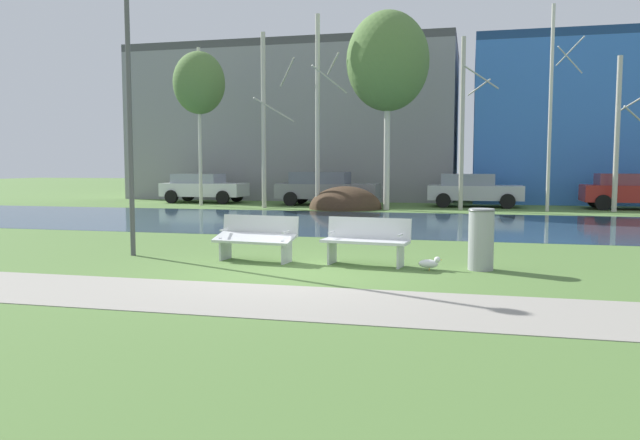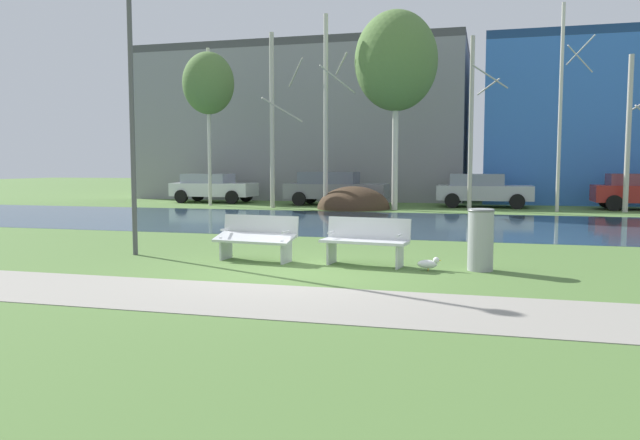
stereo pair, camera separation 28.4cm
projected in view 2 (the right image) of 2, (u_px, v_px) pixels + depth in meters
The scene contains 20 objects.
ground_plane at pixel (385, 221), 20.37m from camera, with size 120.00×120.00×0.00m, color #517538.
paved_path_strip at pixel (243, 299), 8.55m from camera, with size 60.00×2.05×0.01m, color gray.
river_band at pixel (382, 223), 19.87m from camera, with size 80.00×8.74×0.01m, color #2D475B.
soil_mound at pixel (354, 209), 26.25m from camera, with size 3.08×3.15×1.92m, color #423021.
bench_left at pixel (256, 236), 11.94m from camera, with size 1.66×0.75×0.87m.
bench_right at pixel (366, 240), 11.38m from camera, with size 1.66×0.75×0.87m.
trash_bin at pixel (481, 239), 10.82m from camera, with size 0.47×0.47×1.08m.
seagull at pixel (429, 264), 10.79m from camera, with size 0.41×0.15×0.25m.
streetlamp at pixel (130, 61), 12.43m from camera, with size 0.32×0.32×5.97m.
birch_far_left at pixel (208, 84), 28.05m from camera, with size 2.33×2.33×7.12m.
birch_left at pixel (273, 119), 26.60m from camera, with size 1.56×2.84×7.48m.
birch_center_left at pixel (326, 111), 25.63m from camera, with size 1.37×2.19×8.02m.
birch_center at pixel (396, 61), 25.14m from camera, with size 3.37×3.37×8.10m.
birch_center_right at pixel (472, 121), 25.25m from camera, with size 1.52×2.51×7.06m.
birch_right at pixel (561, 106), 24.25m from camera, with size 1.24×2.27×8.12m.
birch_far_right at pixel (630, 132), 24.07m from camera, with size 1.51×2.27×6.10m.
parked_van_nearest_white at pixel (213, 187), 30.78m from camera, with size 4.08×2.02×1.42m.
parked_sedan_second_grey at pixel (335, 188), 28.63m from camera, with size 4.67×2.05×1.54m.
parked_hatch_third_silver at pixel (483, 190), 27.30m from camera, with size 4.07×2.13×1.47m.
building_grey_warehouse at pixel (311, 125), 35.92m from camera, with size 17.67×8.75×8.34m.
Camera 2 is at (3.21, -10.15, 1.84)m, focal length 34.77 mm.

